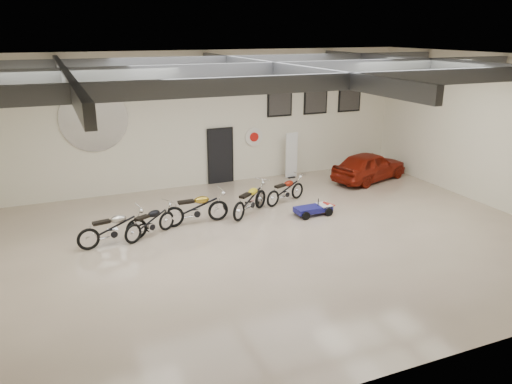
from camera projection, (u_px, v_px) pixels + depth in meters
name	position (u px, v px, depth m)	size (l,w,h in m)	color
floor	(272.00, 241.00, 14.08)	(16.00, 12.00, 0.01)	#C3AB95
ceiling	(274.00, 58.00, 12.53)	(16.00, 12.00, 0.01)	slate
back_wall	(206.00, 119.00, 18.56)	(16.00, 0.02, 5.00)	#EFE7CE
right_wall	(496.00, 132.00, 16.24)	(0.02, 12.00, 5.00)	#EFE7CE
ceiling_beams	(274.00, 69.00, 12.61)	(15.80, 11.80, 0.32)	#55585D
door	(220.00, 156.00, 19.15)	(0.92, 0.08, 2.10)	black
logo_plaque	(94.00, 119.00, 16.96)	(2.30, 0.06, 1.16)	silver
poster_left	(280.00, 99.00, 19.45)	(1.05, 0.08, 1.35)	black
poster_mid	(316.00, 97.00, 20.03)	(1.05, 0.08, 1.35)	black
poster_right	(350.00, 95.00, 20.62)	(1.05, 0.08, 1.35)	black
oil_sign	(254.00, 137.00, 19.47)	(0.72, 0.10, 0.72)	white
banner_stand	(291.00, 155.00, 19.84)	(0.50, 0.20, 1.85)	white
motorcycle_silver	(113.00, 228.00, 13.71)	(1.92, 0.60, 1.00)	silver
motorcycle_black	(150.00, 222.00, 14.26)	(1.77, 0.55, 0.92)	silver
motorcycle_gold	(196.00, 208.00, 15.18)	(2.02, 0.63, 1.05)	silver
motorcycle_yellow	(250.00, 199.00, 15.96)	(1.95, 0.60, 1.01)	silver
motorcycle_red	(285.00, 190.00, 17.08)	(1.77, 0.55, 0.92)	silver
go_kart	(317.00, 206.00, 16.04)	(1.49, 0.67, 0.54)	navy
vintage_car	(369.00, 166.00, 19.59)	(3.41, 1.37, 1.16)	maroon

